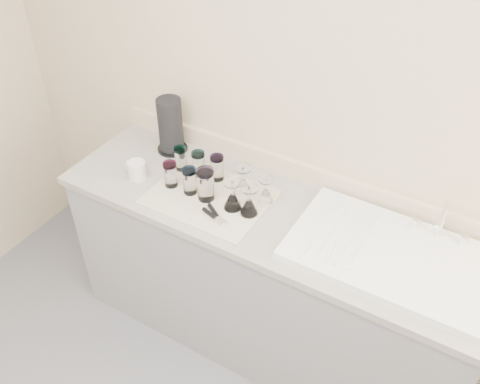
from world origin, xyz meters
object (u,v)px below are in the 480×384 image
Objects in this scene: sink_unit at (390,254)px; tumbler_purple at (217,168)px; goblet_front_right at (249,205)px; goblet_back_right at (266,194)px; tumbler_cyan at (198,164)px; tumbler_lavender at (206,184)px; can_opener at (215,216)px; goblet_back_left at (243,184)px; paper_towel_roll at (170,126)px; tumbler_teal at (181,158)px; tumbler_blue at (190,181)px; tumbler_magenta at (170,174)px; white_mug at (137,170)px; goblet_front_left at (233,199)px.

sink_unit is 6.20× the size of tumbler_purple.
goblet_back_right is at bearing 78.73° from goblet_front_right.
tumbler_cyan is 0.81× the size of tumbler_lavender.
can_opener is (0.24, -0.23, -0.06)m from tumbler_cyan.
goblet_back_left is 0.48× the size of paper_towel_roll.
tumbler_lavender is (0.23, -0.13, 0.02)m from tumbler_teal.
tumbler_blue is 0.94× the size of goblet_back_left.
tumbler_magenta is 1.02× the size of white_mug.
tumbler_magenta is at bearing -163.88° from goblet_back_right.
tumbler_teal is 0.94× the size of tumbler_purple.
paper_towel_roll is at bearing 158.27° from goblet_front_right.
white_mug is at bearing -175.44° from tumbler_lavender.
tumbler_cyan is at bearing 161.19° from goblet_front_right.
tumbler_magenta is 0.80× the size of tumbler_lavender.
tumbler_lavender is 1.06× the size of can_opener.
tumbler_magenta is 0.35m from goblet_back_left.
tumbler_blue is at bearing -72.81° from tumbler_cyan.
tumbler_teal is at bearing 46.68° from white_mug.
tumbler_blue is 0.36m from goblet_back_right.
goblet_front_right is at bearing -18.81° from tumbler_cyan.
tumbler_magenta is 0.46m from goblet_back_right.
tumbler_purple is 0.93× the size of goblet_back_left.
tumbler_magenta is 0.20m from tumbler_lavender.
goblet_back_right is 0.26m from can_opener.
tumbler_cyan is 0.90× the size of goblet_front_right.
goblet_front_left is 0.08m from goblet_front_right.
sink_unit is 1.06m from tumbler_magenta.
goblet_front_right reaches higher than tumbler_purple.
tumbler_lavender is at bearing -45.35° from tumbler_cyan.
goblet_front_right is at bearing 3.04° from tumbler_lavender.
goblet_front_right is (0.46, -0.12, -0.01)m from tumbler_teal.
tumbler_cyan is 1.04× the size of white_mug.
goblet_back_left is (-0.73, 0.05, 0.04)m from sink_unit.
paper_towel_roll is at bearing 144.84° from can_opener.
tumbler_purple is at bearing 70.83° from tumbler_blue.
tumbler_magenta is at bearing 8.43° from white_mug.
white_mug is (-0.63, -0.16, -0.00)m from goblet_back_right.
goblet_back_right is at bearing -5.46° from tumbler_purple.
paper_towel_roll is (-0.49, 0.35, 0.13)m from can_opener.
goblet_back_left reaches higher than tumbler_teal.
tumbler_blue is 0.88× the size of can_opener.
goblet_front_right reaches higher than goblet_back_left.
goblet_back_right is 0.65m from white_mug.
tumbler_purple is (0.20, 0.02, 0.00)m from tumbler_teal.
tumbler_teal reaches higher than white_mug.
goblet_back_left is at bearing 130.69° from goblet_front_right.
tumbler_lavender is 1.28× the size of white_mug.
paper_towel_roll reaches higher than tumbler_cyan.
goblet_back_left reaches higher than tumbler_cyan.
goblet_front_right is at bearing 3.51° from goblet_front_left.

